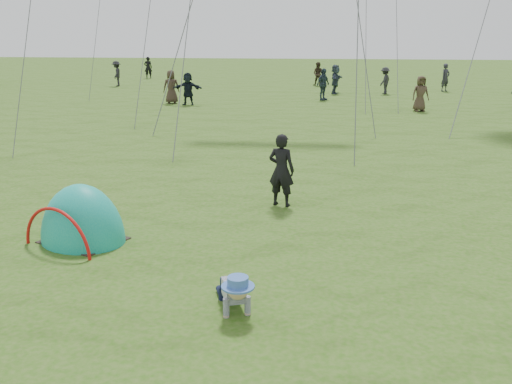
# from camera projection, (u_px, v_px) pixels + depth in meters

# --- Properties ---
(ground) EXTENTS (140.00, 140.00, 0.00)m
(ground) POSITION_uv_depth(u_px,v_px,m) (222.00, 292.00, 8.46)
(ground) COLOR #25570C
(crawling_toddler) EXTENTS (0.81, 0.96, 0.62)m
(crawling_toddler) POSITION_uv_depth(u_px,v_px,m) (235.00, 290.00, 7.79)
(crawling_toddler) COLOR black
(crawling_toddler) RESTS_ON ground
(popup_tent) EXTENTS (2.05, 1.90, 2.14)m
(popup_tent) POSITION_uv_depth(u_px,v_px,m) (84.00, 241.00, 10.49)
(popup_tent) COLOR #08918A
(popup_tent) RESTS_ON ground
(standing_adult) EXTENTS (0.67, 0.53, 1.60)m
(standing_adult) POSITION_uv_depth(u_px,v_px,m) (281.00, 170.00, 12.39)
(standing_adult) COLOR black
(standing_adult) RESTS_ON ground
(crowd_person_1) EXTENTS (0.91, 0.79, 1.60)m
(crowd_person_1) POSITION_uv_depth(u_px,v_px,m) (318.00, 74.00, 38.99)
(crowd_person_1) COLOR #31251D
(crowd_person_1) RESTS_ON ground
(crowd_person_3) EXTENTS (0.81, 1.19, 1.69)m
(crowd_person_3) POSITION_uv_depth(u_px,v_px,m) (117.00, 74.00, 38.81)
(crowd_person_3) COLOR black
(crowd_person_3) RESTS_ON ground
(crowd_person_4) EXTENTS (0.91, 0.69, 1.66)m
(crowd_person_4) POSITION_uv_depth(u_px,v_px,m) (420.00, 94.00, 26.86)
(crowd_person_4) COLOR #423327
(crowd_person_4) RESTS_ON ground
(crowd_person_5) EXTENTS (1.52, 0.50, 1.64)m
(crowd_person_5) POSITION_uv_depth(u_px,v_px,m) (188.00, 89.00, 29.10)
(crowd_person_5) COLOR black
(crowd_person_5) RESTS_ON ground
(crowd_person_6) EXTENTS (0.74, 0.70, 1.71)m
(crowd_person_6) POSITION_uv_depth(u_px,v_px,m) (445.00, 78.00, 35.51)
(crowd_person_6) COLOR #292832
(crowd_person_6) RESTS_ON ground
(crowd_person_10) EXTENTS (0.97, 0.78, 1.72)m
(crowd_person_10) POSITION_uv_depth(u_px,v_px,m) (171.00, 87.00, 29.72)
(crowd_person_10) COLOR #3A2C23
(crowd_person_10) RESTS_ON ground
(crowd_person_11) EXTENTS (0.89, 1.68, 1.73)m
(crowd_person_11) POSITION_uv_depth(u_px,v_px,m) (335.00, 79.00, 34.17)
(crowd_person_11) COLOR #2E3A4A
(crowd_person_11) RESTS_ON ground
(crowd_person_12) EXTENTS (0.71, 0.58, 1.67)m
(crowd_person_12) POSITION_uv_depth(u_px,v_px,m) (148.00, 68.00, 45.02)
(crowd_person_12) COLOR black
(crowd_person_12) RESTS_ON ground
(crowd_person_14) EXTENTS (0.94, 1.06, 1.71)m
(crowd_person_14) POSITION_uv_depth(u_px,v_px,m) (323.00, 84.00, 31.05)
(crowd_person_14) COLOR #293945
(crowd_person_14) RESTS_ON ground
(crowd_person_15) EXTENTS (1.00, 1.18, 1.59)m
(crowd_person_15) POSITION_uv_depth(u_px,v_px,m) (385.00, 81.00, 34.04)
(crowd_person_15) COLOR #252528
(crowd_person_15) RESTS_ON ground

